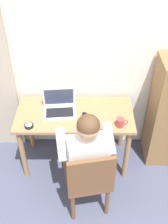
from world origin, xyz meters
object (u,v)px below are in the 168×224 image
object	(u,v)px
chair	(89,178)
person_seated	(86,151)
laptop	(59,107)
computer_mouse	(85,115)
desk	(75,121)
coffee_mug	(120,122)
desk_clock	(29,126)

from	to	relation	value
chair	person_seated	xyz separation A→B (m)	(-0.03, 0.18, 0.18)
laptop	computer_mouse	distance (m)	0.29
desk	computer_mouse	size ratio (longest dim) A/B	12.40
coffee_mug	desk_clock	bearing A→B (deg)	-178.82
person_seated	computer_mouse	distance (m)	0.43
person_seated	laptop	xyz separation A→B (m)	(-0.28, 0.51, 0.11)
desk_clock	coffee_mug	world-z (taller)	coffee_mug
laptop	coffee_mug	size ratio (longest dim) A/B	3.01
desk	chair	distance (m)	0.68
desk	chair	bearing A→B (deg)	-77.29
computer_mouse	coffee_mug	xyz separation A→B (m)	(0.35, -0.15, 0.03)
desk_clock	chair	bearing A→B (deg)	-36.44
laptop	desk_clock	world-z (taller)	laptop
computer_mouse	desk_clock	bearing A→B (deg)	-179.73
chair	laptop	bearing A→B (deg)	113.92
chair	coffee_mug	bearing A→B (deg)	55.55
laptop	person_seated	bearing A→B (deg)	-61.54
chair	person_seated	size ratio (longest dim) A/B	0.74
computer_mouse	desk	bearing A→B (deg)	139.72
person_seated	coffee_mug	world-z (taller)	person_seated
desk	person_seated	size ratio (longest dim) A/B	1.03
chair	desk_clock	world-z (taller)	chair
coffee_mug	chair	bearing A→B (deg)	-124.45
computer_mouse	coffee_mug	distance (m)	0.38
person_seated	computer_mouse	world-z (taller)	person_seated
desk	coffee_mug	world-z (taller)	coffee_mug
computer_mouse	chair	bearing A→B (deg)	-102.59
desk	coffee_mug	size ratio (longest dim) A/B	10.33
laptop	desk	bearing A→B (deg)	-14.15
laptop	coffee_mug	bearing A→B (deg)	-20.72
person_seated	laptop	world-z (taller)	person_seated
desk	laptop	distance (m)	0.23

